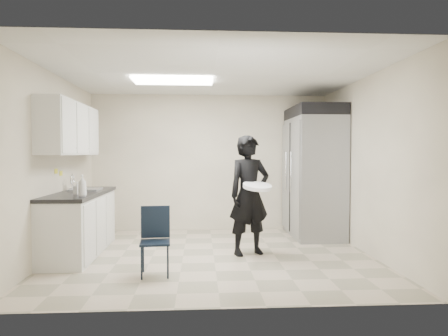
{
  "coord_description": "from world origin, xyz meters",
  "views": [
    {
      "loc": [
        -0.19,
        -5.71,
        1.46
      ],
      "look_at": [
        0.16,
        0.2,
        1.26
      ],
      "focal_mm": 32.0,
      "sensor_mm": 36.0,
      "label": 1
    }
  ],
  "objects": [
    {
      "name": "right_wall",
      "position": [
        2.25,
        0.0,
        1.3
      ],
      "size": [
        0.0,
        4.0,
        4.0
      ],
      "primitive_type": "plane",
      "rotation": [
        1.57,
        0.0,
        -1.57
      ],
      "color": "beige",
      "rests_on": "floor"
    },
    {
      "name": "faucet",
      "position": [
        -2.13,
        0.45,
        1.02
      ],
      "size": [
        0.02,
        0.02,
        0.24
      ],
      "primitive_type": "cylinder",
      "color": "silver",
      "rests_on": "countertop"
    },
    {
      "name": "left_wall",
      "position": [
        -2.25,
        0.0,
        1.3
      ],
      "size": [
        0.0,
        4.0,
        4.0
      ],
      "primitive_type": "plane",
      "rotation": [
        1.57,
        0.0,
        1.57
      ],
      "color": "beige",
      "rests_on": "floor"
    },
    {
      "name": "man_tuxedo",
      "position": [
        0.52,
        0.04,
        0.87
      ],
      "size": [
        0.74,
        0.61,
        1.74
      ],
      "primitive_type": "imported",
      "rotation": [
        0.0,
        0.0,
        0.34
      ],
      "color": "black",
      "rests_on": "floor"
    },
    {
      "name": "folding_chair",
      "position": [
        -0.74,
        -0.91,
        0.4
      ],
      "size": [
        0.38,
        0.38,
        0.8
      ],
      "primitive_type": "cube",
      "rotation": [
        0.0,
        0.0,
        0.08
      ],
      "color": "black",
      "rests_on": "floor"
    },
    {
      "name": "ceiling_panel",
      "position": [
        -0.6,
        0.4,
        2.57
      ],
      "size": [
        1.2,
        0.6,
        0.02
      ],
      "primitive_type": "cube",
      "color": "white",
      "rests_on": "ceiling"
    },
    {
      "name": "towel_dispenser",
      "position": [
        -2.14,
        1.35,
        1.62
      ],
      "size": [
        0.22,
        0.3,
        0.35
      ],
      "primitive_type": "cube",
      "color": "black",
      "rests_on": "left_wall"
    },
    {
      "name": "countertop",
      "position": [
        -1.95,
        0.2,
        0.89
      ],
      "size": [
        0.64,
        1.95,
        0.05
      ],
      "primitive_type": "cube",
      "color": "black",
      "rests_on": "lower_counter"
    },
    {
      "name": "fridge_compressor",
      "position": [
        1.83,
        1.27,
        2.2
      ],
      "size": [
        0.8,
        1.35,
        0.2
      ],
      "primitive_type": "cube",
      "color": "black",
      "rests_on": "commercial_fridge"
    },
    {
      "name": "upper_cabinets",
      "position": [
        -2.08,
        0.2,
        1.83
      ],
      "size": [
        0.35,
        1.8,
        0.75
      ],
      "primitive_type": "cube",
      "color": "silver",
      "rests_on": "left_wall"
    },
    {
      "name": "commercial_fridge",
      "position": [
        1.83,
        1.27,
        1.05
      ],
      "size": [
        0.8,
        1.35,
        2.1
      ],
      "primitive_type": "cube",
      "color": "gray",
      "rests_on": "floor"
    },
    {
      "name": "ceiling",
      "position": [
        0.0,
        0.0,
        2.6
      ],
      "size": [
        4.5,
        4.5,
        0.0
      ],
      "primitive_type": "plane",
      "rotation": [
        3.14,
        0.0,
        0.0
      ],
      "color": "silver",
      "rests_on": "back_wall"
    },
    {
      "name": "sink",
      "position": [
        -1.93,
        0.45,
        0.87
      ],
      "size": [
        0.42,
        0.4,
        0.14
      ],
      "primitive_type": "cube",
      "color": "gray",
      "rests_on": "countertop"
    },
    {
      "name": "back_wall",
      "position": [
        0.0,
        2.0,
        1.3
      ],
      "size": [
        4.5,
        0.0,
        4.5
      ],
      "primitive_type": "plane",
      "rotation": [
        1.57,
        0.0,
        0.0
      ],
      "color": "beige",
      "rests_on": "floor"
    },
    {
      "name": "soap_bottle_b",
      "position": [
        -1.88,
        -0.14,
        1.0
      ],
      "size": [
        0.11,
        0.11,
        0.17
      ],
      "primitive_type": "imported",
      "rotation": [
        0.0,
        0.0,
        -0.49
      ],
      "color": "#B0B1BD",
      "rests_on": "countertop"
    },
    {
      "name": "notice_sticker_left",
      "position": [
        -2.24,
        0.1,
        1.22
      ],
      "size": [
        0.0,
        0.12,
        0.07
      ],
      "primitive_type": "cube",
      "color": "yellow",
      "rests_on": "left_wall"
    },
    {
      "name": "soap_bottle_a",
      "position": [
        -1.73,
        -0.43,
        1.05
      ],
      "size": [
        0.11,
        0.11,
        0.29
      ],
      "primitive_type": "imported",
      "rotation": [
        0.0,
        0.0,
        -0.01
      ],
      "color": "white",
      "rests_on": "countertop"
    },
    {
      "name": "floor",
      "position": [
        0.0,
        0.0,
        0.0
      ],
      "size": [
        4.5,
        4.5,
        0.0
      ],
      "primitive_type": "plane",
      "color": "#B6A58F",
      "rests_on": "ground"
    },
    {
      "name": "notice_sticker_right",
      "position": [
        -2.24,
        0.3,
        1.18
      ],
      "size": [
        0.0,
        0.12,
        0.07
      ],
      "primitive_type": "cube",
      "color": "yellow",
      "rests_on": "left_wall"
    },
    {
      "name": "bucket_lid",
      "position": [
        0.61,
        -0.19,
        1.01
      ],
      "size": [
        0.52,
        0.52,
        0.05
      ],
      "primitive_type": "cylinder",
      "rotation": [
        0.0,
        0.0,
        0.34
      ],
      "color": "white",
      "rests_on": "man_tuxedo"
    },
    {
      "name": "lower_counter",
      "position": [
        -1.95,
        0.2,
        0.43
      ],
      "size": [
        0.6,
        1.9,
        0.86
      ],
      "primitive_type": "cube",
      "color": "silver",
      "rests_on": "floor"
    }
  ]
}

